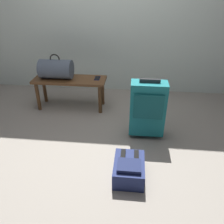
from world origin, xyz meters
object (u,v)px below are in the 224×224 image
object	(u,v)px
bench	(70,83)
cell_phone	(97,78)
duffel_bag_slate	(56,69)
suitcase_upright_teal	(148,108)
backpack_navy	(129,169)

from	to	relation	value
bench	cell_phone	world-z (taller)	cell_phone
duffel_bag_slate	suitcase_upright_teal	world-z (taller)	duffel_bag_slate
cell_phone	suitcase_upright_teal	distance (m)	0.95
suitcase_upright_teal	backpack_navy	xyz separation A→B (m)	(-0.17, -0.69, -0.27)
duffel_bag_slate	backpack_navy	distance (m)	1.75
bench	backpack_navy	distance (m)	1.61
duffel_bag_slate	suitcase_upright_teal	xyz separation A→B (m)	(1.23, -0.62, -0.21)
bench	backpack_navy	xyz separation A→B (m)	(0.89, -1.31, -0.28)
duffel_bag_slate	cell_phone	bearing A→B (deg)	4.41
bench	duffel_bag_slate	bearing A→B (deg)	180.00
cell_phone	suitcase_upright_teal	bearing A→B (deg)	-44.38
bench	suitcase_upright_teal	xyz separation A→B (m)	(1.06, -0.62, -0.00)
backpack_navy	duffel_bag_slate	bearing A→B (deg)	128.99
bench	duffel_bag_slate	xyz separation A→B (m)	(-0.18, 0.00, 0.20)
cell_phone	backpack_navy	size ratio (longest dim) A/B	0.38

